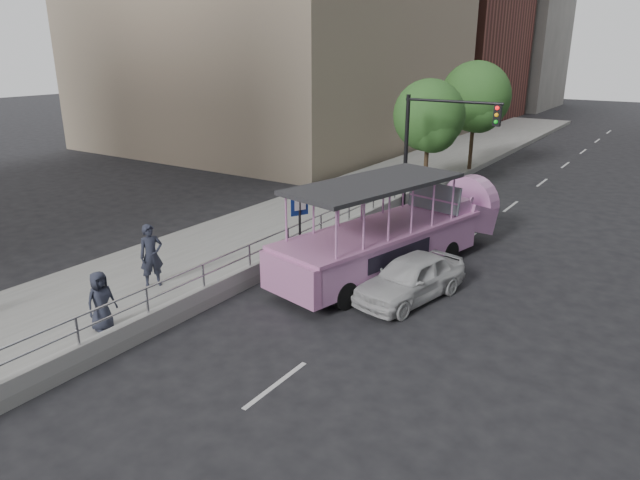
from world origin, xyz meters
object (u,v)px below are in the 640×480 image
(parking_sign, at_px, (300,219))
(street_tree_far, at_px, (476,100))
(car, at_px, (411,278))
(duck_boat, at_px, (399,234))
(pedestrian_near, at_px, (151,256))
(traffic_signal, at_px, (432,136))
(street_tree_near, at_px, (430,118))
(pedestrian_far, at_px, (101,301))

(parking_sign, height_order, street_tree_far, street_tree_far)
(car, bearing_deg, street_tree_far, 116.15)
(duck_boat, xyz_separation_m, pedestrian_near, (-5.10, -6.15, 0.08))
(car, xyz_separation_m, traffic_signal, (-3.20, 8.66, 2.82))
(duck_boat, height_order, car, duck_boat)
(street_tree_far, bearing_deg, car, -75.73)
(duck_boat, xyz_separation_m, car, (1.47, -2.15, -0.51))
(parking_sign, distance_m, street_tree_near, 12.17)
(pedestrian_far, height_order, traffic_signal, traffic_signal)
(pedestrian_near, bearing_deg, street_tree_near, 17.81)
(parking_sign, distance_m, traffic_signal, 8.76)
(street_tree_near, bearing_deg, pedestrian_near, -96.24)
(pedestrian_near, xyz_separation_m, parking_sign, (2.47, 4.12, 0.51))
(parking_sign, bearing_deg, pedestrian_far, -101.13)
(parking_sign, xyz_separation_m, traffic_signal, (0.89, 8.54, 1.73))
(traffic_signal, height_order, street_tree_far, street_tree_far)
(parking_sign, xyz_separation_m, street_tree_far, (-0.51, 17.97, 2.54))
(street_tree_near, bearing_deg, parking_sign, -86.60)
(car, bearing_deg, pedestrian_far, -117.42)
(car, bearing_deg, duck_boat, 136.21)
(duck_boat, relative_size, traffic_signal, 1.89)
(pedestrian_far, height_order, street_tree_far, street_tree_far)
(pedestrian_near, bearing_deg, street_tree_far, 18.98)
(pedestrian_far, height_order, parking_sign, parking_sign)
(pedestrian_far, bearing_deg, traffic_signal, -3.66)
(street_tree_far, bearing_deg, street_tree_near, -91.91)
(duck_boat, relative_size, parking_sign, 3.48)
(duck_boat, distance_m, parking_sign, 3.37)
(traffic_signal, distance_m, street_tree_near, 3.80)
(duck_boat, relative_size, pedestrian_far, 6.29)
(traffic_signal, bearing_deg, parking_sign, -95.92)
(pedestrian_near, xyz_separation_m, street_tree_far, (1.96, 22.09, 3.05))
(pedestrian_far, xyz_separation_m, street_tree_far, (0.81, 24.71, 3.22))
(duck_boat, xyz_separation_m, street_tree_far, (-3.14, 15.94, 3.12))
(duck_boat, height_order, traffic_signal, traffic_signal)
(duck_boat, distance_m, car, 2.65)
(pedestrian_far, relative_size, street_tree_near, 0.27)
(street_tree_far, bearing_deg, duck_boat, -78.87)
(duck_boat, relative_size, street_tree_far, 1.53)
(traffic_signal, xyz_separation_m, street_tree_far, (-1.40, 9.43, 0.81))
(pedestrian_far, distance_m, parking_sign, 6.90)
(traffic_signal, bearing_deg, duck_boat, -75.06)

